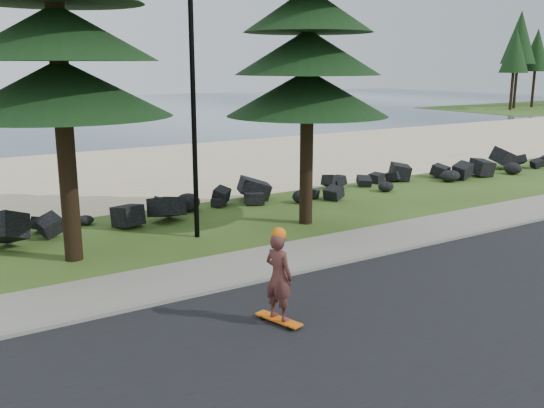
# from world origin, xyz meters

# --- Properties ---
(ground) EXTENTS (160.00, 160.00, 0.00)m
(ground) POSITION_xyz_m (0.00, 0.00, 0.00)
(ground) COLOR #304616
(ground) RESTS_ON ground
(road) EXTENTS (160.00, 7.00, 0.02)m
(road) POSITION_xyz_m (0.00, -4.50, 0.01)
(road) COLOR black
(road) RESTS_ON ground
(kerb) EXTENTS (160.00, 0.20, 0.10)m
(kerb) POSITION_xyz_m (0.00, -0.90, 0.05)
(kerb) COLOR gray
(kerb) RESTS_ON ground
(sidewalk) EXTENTS (160.00, 2.00, 0.08)m
(sidewalk) POSITION_xyz_m (0.00, 0.20, 0.04)
(sidewalk) COLOR gray
(sidewalk) RESTS_ON ground
(beach_sand) EXTENTS (160.00, 15.00, 0.01)m
(beach_sand) POSITION_xyz_m (0.00, 14.50, 0.01)
(beach_sand) COLOR #D8B590
(beach_sand) RESTS_ON ground
(seawall_boulders) EXTENTS (60.00, 2.40, 1.10)m
(seawall_boulders) POSITION_xyz_m (0.00, 5.60, 0.00)
(seawall_boulders) COLOR black
(seawall_boulders) RESTS_ON ground
(lamp_post) EXTENTS (0.25, 0.14, 8.14)m
(lamp_post) POSITION_xyz_m (0.00, 3.20, 4.13)
(lamp_post) COLOR black
(lamp_post) RESTS_ON ground
(skateboarder) EXTENTS (0.55, 1.04, 1.88)m
(skateboarder) POSITION_xyz_m (-1.26, -3.02, 0.95)
(skateboarder) COLOR orange
(skateboarder) RESTS_ON ground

